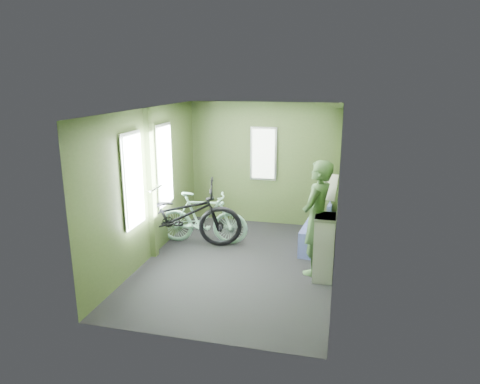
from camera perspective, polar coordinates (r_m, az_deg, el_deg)
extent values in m
plane|color=black|center=(6.55, -0.21, -9.55)|extent=(4.00, 4.00, 0.00)
cube|color=silver|center=(5.98, -0.23, 10.94)|extent=(2.80, 4.00, 0.02)
cube|color=#34441F|center=(8.07, 3.16, 3.74)|extent=(2.80, 0.02, 2.30)
cube|color=#34441F|center=(4.34, -6.54, -6.35)|extent=(2.80, 0.02, 2.30)
cube|color=#34441F|center=(6.63, -12.06, 0.93)|extent=(0.02, 4.00, 2.30)
cube|color=#34441F|center=(6.00, 12.88, -0.59)|extent=(0.02, 4.00, 2.30)
cube|color=#34441F|center=(6.61, -11.74, 0.91)|extent=(0.08, 0.12, 2.30)
cube|color=silver|center=(6.09, -13.98, 1.51)|extent=(0.02, 0.56, 1.34)
cube|color=silver|center=(7.06, -9.91, 3.55)|extent=(0.02, 0.56, 1.34)
cube|color=white|center=(5.98, -14.21, 6.44)|extent=(0.00, 0.12, 0.12)
cube|color=white|center=(6.97, -10.03, 7.82)|extent=(0.00, 0.12, 0.12)
cylinder|color=silver|center=(6.60, -11.17, 0.46)|extent=(0.03, 0.40, 0.03)
cube|color=#34441F|center=(6.58, 12.54, 0.80)|extent=(0.10, 0.10, 2.30)
cube|color=white|center=(6.75, 13.20, 7.17)|extent=(0.02, 0.40, 0.50)
cube|color=silver|center=(7.99, 3.13, 5.08)|extent=(0.50, 0.02, 1.00)
imported|color=black|center=(7.24, -8.14, -7.27)|extent=(2.25, 1.38, 1.18)
imported|color=#85C0A4|center=(7.34, -4.94, -6.85)|extent=(1.57, 0.68, 0.96)
imported|color=#324F2B|center=(6.09, 10.20, -3.42)|extent=(0.58, 0.70, 1.65)
cube|color=silver|center=(6.25, 11.51, 0.69)|extent=(0.32, 0.21, 0.38)
cube|color=gray|center=(6.04, 11.13, -7.27)|extent=(0.27, 0.38, 0.92)
cube|color=navy|center=(7.06, 10.28, -6.13)|extent=(0.55, 0.88, 0.42)
cube|color=navy|center=(6.91, 12.13, -2.83)|extent=(0.14, 0.84, 0.46)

